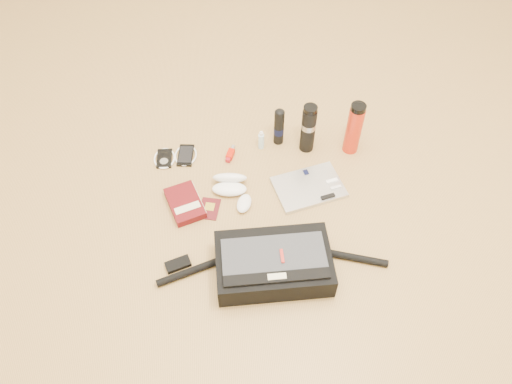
# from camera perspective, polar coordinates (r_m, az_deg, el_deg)

# --- Properties ---
(ground) EXTENTS (4.00, 4.00, 0.00)m
(ground) POSITION_cam_1_polar(r_m,az_deg,el_deg) (2.05, 0.94, -3.64)
(ground) COLOR #AA8246
(ground) RESTS_ON ground
(messenger_bag) EXTENTS (0.89, 0.27, 0.12)m
(messenger_bag) POSITION_cam_1_polar(r_m,az_deg,el_deg) (1.88, 1.95, -8.17)
(messenger_bag) COLOR black
(messenger_bag) RESTS_ON ground
(laptop) EXTENTS (0.33, 0.26, 0.03)m
(laptop) POSITION_cam_1_polar(r_m,az_deg,el_deg) (2.16, 6.08, 0.55)
(laptop) COLOR silver
(laptop) RESTS_ON ground
(book) EXTENTS (0.18, 0.22, 0.04)m
(book) POSITION_cam_1_polar(r_m,az_deg,el_deg) (2.11, -8.09, -1.28)
(book) COLOR #4D0A0E
(book) RESTS_ON ground
(passport) EXTENTS (0.10, 0.13, 0.01)m
(passport) POSITION_cam_1_polar(r_m,az_deg,el_deg) (2.10, -5.35, -1.90)
(passport) COLOR #490E13
(passport) RESTS_ON ground
(mouse) EXTENTS (0.09, 0.11, 0.03)m
(mouse) POSITION_cam_1_polar(r_m,az_deg,el_deg) (2.09, -1.37, -1.31)
(mouse) COLOR white
(mouse) RESTS_ON ground
(sunglasses_case) EXTENTS (0.16, 0.14, 0.09)m
(sunglasses_case) POSITION_cam_1_polar(r_m,az_deg,el_deg) (2.14, -3.04, 0.97)
(sunglasses_case) COLOR white
(sunglasses_case) RESTS_ON ground
(ipod) EXTENTS (0.10, 0.11, 0.01)m
(ipod) POSITION_cam_1_polar(r_m,az_deg,el_deg) (2.30, -10.42, 3.79)
(ipod) COLOR black
(ipod) RESTS_ON ground
(phone) EXTENTS (0.11, 0.14, 0.01)m
(phone) POSITION_cam_1_polar(r_m,az_deg,el_deg) (2.30, -8.04, 4.19)
(phone) COLOR black
(phone) RESTS_ON ground
(inhaler) EXTENTS (0.05, 0.10, 0.03)m
(inhaler) POSITION_cam_1_polar(r_m,az_deg,el_deg) (2.27, -2.93, 4.40)
(inhaler) COLOR #BE1503
(inhaler) RESTS_ON ground
(spray_bottle) EXTENTS (0.03, 0.03, 0.10)m
(spray_bottle) POSITION_cam_1_polar(r_m,az_deg,el_deg) (2.28, 0.60, 5.90)
(spray_bottle) COLOR #BBE7F8
(spray_bottle) RESTS_ON ground
(aerosol_can) EXTENTS (0.06, 0.06, 0.20)m
(aerosol_can) POSITION_cam_1_polar(r_m,az_deg,el_deg) (2.27, 2.64, 7.48)
(aerosol_can) COLOR black
(aerosol_can) RESTS_ON ground
(thermos_black) EXTENTS (0.07, 0.07, 0.25)m
(thermos_black) POSITION_cam_1_polar(r_m,az_deg,el_deg) (2.24, 6.00, 7.27)
(thermos_black) COLOR black
(thermos_black) RESTS_ON ground
(thermos_red) EXTENTS (0.08, 0.08, 0.27)m
(thermos_red) POSITION_cam_1_polar(r_m,az_deg,el_deg) (2.26, 11.14, 7.14)
(thermos_red) COLOR red
(thermos_red) RESTS_ON ground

